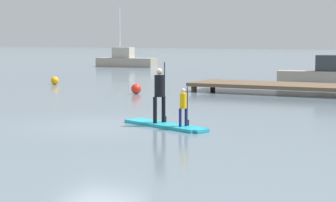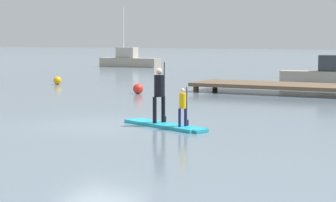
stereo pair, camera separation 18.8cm
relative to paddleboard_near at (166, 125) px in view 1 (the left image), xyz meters
The scene contains 9 objects.
ground_plane 2.06m from the paddleboard_near, 159.34° to the right, with size 240.00×240.00×0.00m, color slate.
paddleboard_near is the anchor object (origin of this frame).
paddler_adult 1.08m from the paddleboard_near, 157.81° to the left, with size 0.39×0.51×1.89m.
paddler_child_solo 1.04m from the paddleboard_near, 20.23° to the right, with size 0.26×0.38×1.17m.
fishing_boat_green_midground 19.27m from the paddleboard_near, 88.21° to the left, with size 5.19×1.98×3.54m.
motor_boat_small_navy 38.47m from the paddleboard_near, 122.53° to the left, with size 5.75×2.19×5.56m.
floating_dock 12.93m from the paddleboard_near, 79.64° to the left, with size 13.69×3.08×0.47m.
mooring_buoy_near 11.15m from the paddleboard_near, 124.43° to the left, with size 0.51×0.51×0.51m, color red.
mooring_buoy_mid 18.23m from the paddleboard_near, 137.94° to the left, with size 0.47×0.47×0.47m, color orange.
Camera 1 is at (10.39, -15.92, 2.77)m, focal length 65.09 mm.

